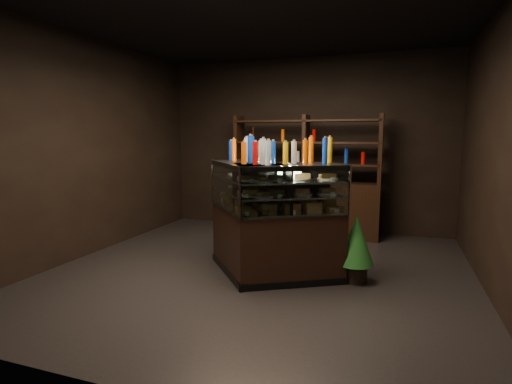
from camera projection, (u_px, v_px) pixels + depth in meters
ground at (260, 271)px, 4.93m from camera, size 5.00×5.00×0.00m
room_shell at (260, 111)px, 4.65m from camera, size 5.02×5.02×3.01m
display_case at (268, 238)px, 4.74m from camera, size 1.85×1.36×1.36m
food_display at (268, 190)px, 4.65m from camera, size 1.51×0.99×0.42m
bottles_top at (268, 151)px, 4.59m from camera, size 1.34×0.85×0.30m
potted_conifer at (356, 239)px, 4.52m from camera, size 0.41×0.41×0.87m
back_shelving at (305, 199)px, 6.72m from camera, size 2.44×0.43×2.00m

